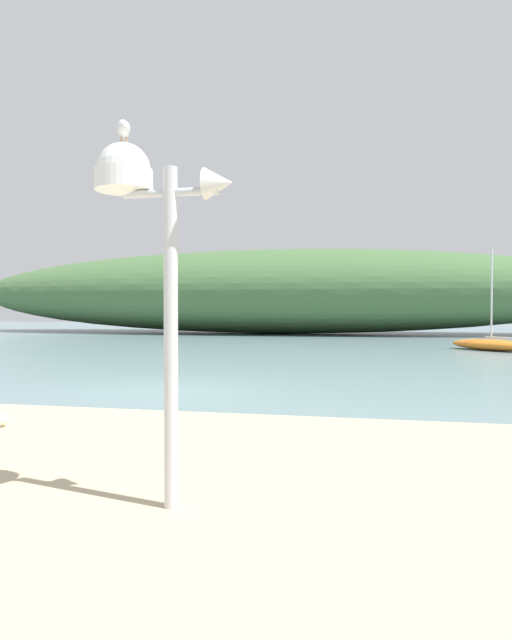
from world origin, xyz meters
name	(u,v)px	position (x,y,z in m)	size (l,w,h in m)	color
ground_plane	(171,390)	(0.00, 0.00, 0.00)	(120.00, 120.00, 0.00)	gray
distant_hill	(274,292)	(-2.68, 29.49, 3.20)	(50.24, 10.71, 6.41)	#476B3D
mast_structure	(142,208)	(2.63, -7.65, 2.74)	(1.21, 0.49, 3.10)	silver
seagull_on_radar	(123,128)	(2.45, -7.64, 3.43)	(0.21, 0.31, 0.23)	orange
sailboat_off_point	(491,344)	(9.88, 14.25, 0.28)	(3.74, 3.64, 4.55)	orange
seagull_near_waterline	(2,418)	(-0.57, -5.20, 0.33)	(0.12, 0.32, 0.23)	orange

